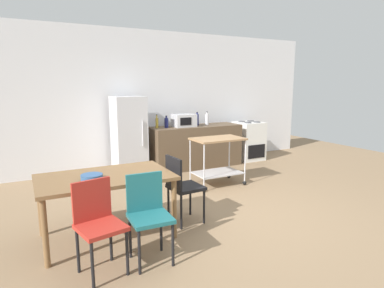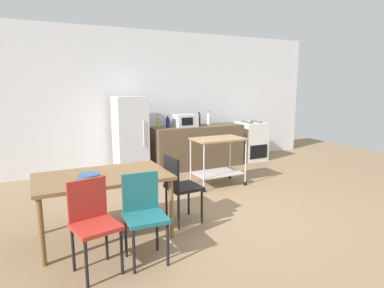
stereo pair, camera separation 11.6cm
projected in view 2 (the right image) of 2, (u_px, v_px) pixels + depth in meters
The scene contains 16 objects.
ground_plane at pixel (226, 215), 4.51m from camera, with size 12.00×12.00×0.00m, color #8C7051.
back_wall at pixel (148, 100), 7.06m from camera, with size 8.40×0.12×2.90m, color white.
kitchen_counter at pixel (197, 146), 7.11m from camera, with size 2.00×0.64×0.90m, color brown.
dining_table at pixel (103, 182), 3.79m from camera, with size 1.50×0.90×0.75m.
chair_red at pixel (93, 220), 3.10m from camera, with size 0.48×0.48×0.89m.
chair_black at pixel (179, 184), 4.19m from camera, with size 0.43×0.43×0.89m.
chair_teal at pixel (144, 211), 3.32m from camera, with size 0.42×0.42×0.89m.
stove_oven at pixel (251, 141), 7.76m from camera, with size 0.60×0.61×0.92m.
refrigerator at pixel (130, 136), 6.50m from camera, with size 0.60×0.63×1.55m.
kitchen_cart at pixel (218, 154), 5.79m from camera, with size 0.91×0.57×0.85m.
bottle_soda at pixel (158, 123), 6.68m from camera, with size 0.06×0.06×0.28m.
bottle_olive_oil at pixel (168, 123), 6.74m from camera, with size 0.08×0.08×0.25m.
microwave at pixel (185, 120), 6.88m from camera, with size 0.46×0.35×0.26m.
bottle_vinegar at pixel (199, 119), 7.12m from camera, with size 0.07×0.07×0.29m.
bottle_sesame_oil at pixel (209, 119), 7.17m from camera, with size 0.08×0.08×0.29m.
fruit_bowl at pixel (89, 176), 3.62m from camera, with size 0.24×0.24×0.06m, color #33598C.
Camera 2 is at (-2.32, -3.60, 1.79)m, focal length 30.59 mm.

